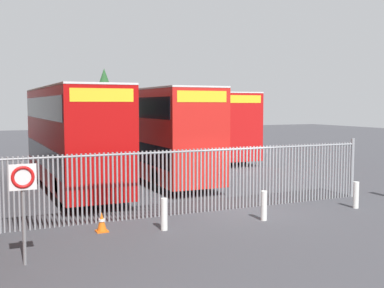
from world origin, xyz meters
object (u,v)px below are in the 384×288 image
at_px(double_decker_bus_behind_fence_right, 204,123).
at_px(bollard_near_left, 164,214).
at_px(bollard_near_right, 356,195).
at_px(speed_limit_sign_post, 23,189).
at_px(traffic_cone_by_gate, 102,222).
at_px(double_decker_bus_near_gate, 154,130).
at_px(bollard_center_front, 264,206).
at_px(double_decker_bus_behind_fence_left, 72,134).

distance_m(double_decker_bus_behind_fence_right, bollard_near_left, 18.98).
bearing_deg(bollard_near_right, double_decker_bus_behind_fence_right, 82.91).
bearing_deg(speed_limit_sign_post, bollard_near_left, 21.08).
bearing_deg(traffic_cone_by_gate, bollard_near_right, -4.12).
bearing_deg(bollard_near_left, traffic_cone_by_gate, 161.20).
relative_size(double_decker_bus_near_gate, bollard_near_left, 11.38).
height_order(double_decker_bus_near_gate, speed_limit_sign_post, double_decker_bus_near_gate).
xyz_separation_m(bollard_center_front, bollard_near_right, (3.98, 0.15, 0.00)).
height_order(bollard_center_front, traffic_cone_by_gate, bollard_center_front).
relative_size(bollard_center_front, traffic_cone_by_gate, 1.61).
bearing_deg(double_decker_bus_behind_fence_left, bollard_near_left, -82.07).
height_order(bollard_center_front, bollard_near_right, same).
bearing_deg(bollard_center_front, speed_limit_sign_post, -169.71).
distance_m(double_decker_bus_behind_fence_right, bollard_center_front, 17.79).
height_order(double_decker_bus_near_gate, bollard_near_right, double_decker_bus_near_gate).
relative_size(double_decker_bus_near_gate, bollard_center_front, 11.38).
xyz_separation_m(double_decker_bus_near_gate, speed_limit_sign_post, (-7.16, -10.80, -0.65)).
distance_m(double_decker_bus_behind_fence_right, speed_limit_sign_post, 22.41).
bearing_deg(double_decker_bus_behind_fence_right, speed_limit_sign_post, -126.71).
height_order(double_decker_bus_behind_fence_left, traffic_cone_by_gate, double_decker_bus_behind_fence_left).
distance_m(double_decker_bus_behind_fence_left, bollard_near_left, 8.35).
distance_m(double_decker_bus_near_gate, bollard_near_right, 10.40).
bearing_deg(speed_limit_sign_post, traffic_cone_by_gate, 42.64).
bearing_deg(double_decker_bus_behind_fence_left, speed_limit_sign_post, -106.91).
bearing_deg(bollard_near_left, double_decker_bus_behind_fence_right, 60.30).
distance_m(double_decker_bus_near_gate, bollard_near_left, 9.95).
height_order(double_decker_bus_behind_fence_right, traffic_cone_by_gate, double_decker_bus_behind_fence_right).
bearing_deg(double_decker_bus_behind_fence_right, bollard_center_front, -109.94).
height_order(bollard_center_front, speed_limit_sign_post, speed_limit_sign_post).
height_order(double_decker_bus_behind_fence_left, speed_limit_sign_post, double_decker_bus_behind_fence_left).
distance_m(double_decker_bus_behind_fence_left, traffic_cone_by_gate, 7.78).
bearing_deg(speed_limit_sign_post, bollard_near_right, 7.48).
bearing_deg(bollard_near_left, bollard_center_front, -3.78).
bearing_deg(double_decker_bus_behind_fence_right, double_decker_bus_near_gate, -131.08).
xyz_separation_m(double_decker_bus_behind_fence_right, bollard_center_front, (-6.03, -16.62, -1.95)).
xyz_separation_m(double_decker_bus_behind_fence_left, bollard_near_right, (8.43, -8.11, -1.95)).
relative_size(double_decker_bus_behind_fence_left, speed_limit_sign_post, 4.50).
bearing_deg(bollard_near_right, bollard_center_front, -177.80).
distance_m(double_decker_bus_behind_fence_left, bollard_near_right, 11.85).
bearing_deg(bollard_near_right, bollard_near_left, 179.48).
distance_m(traffic_cone_by_gate, speed_limit_sign_post, 3.49).
bearing_deg(double_decker_bus_behind_fence_left, double_decker_bus_behind_fence_right, 38.60).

